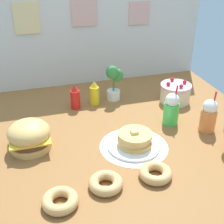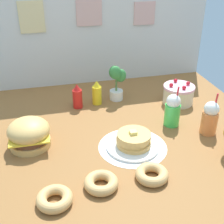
# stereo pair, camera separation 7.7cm
# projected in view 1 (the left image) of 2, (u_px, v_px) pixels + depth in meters

# --- Properties ---
(ground_plane) EXTENTS (2.01, 1.99, 0.02)m
(ground_plane) POSITION_uv_depth(u_px,v_px,m) (124.00, 143.00, 1.92)
(ground_plane) COLOR brown
(back_wall) EXTENTS (2.01, 0.04, 0.90)m
(back_wall) POSITION_uv_depth(u_px,v_px,m) (88.00, 31.00, 2.52)
(back_wall) COLOR beige
(back_wall) RESTS_ON ground_plane
(doily_mat) EXTENTS (0.42, 0.42, 0.00)m
(doily_mat) POSITION_uv_depth(u_px,v_px,m) (134.00, 146.00, 1.87)
(doily_mat) COLOR white
(doily_mat) RESTS_ON ground_plane
(burger) EXTENTS (0.25, 0.25, 0.18)m
(burger) POSITION_uv_depth(u_px,v_px,m) (29.00, 136.00, 1.81)
(burger) COLOR #DBA859
(burger) RESTS_ON ground_plane
(pancake_stack) EXTENTS (0.33, 0.33, 0.11)m
(pancake_stack) POSITION_uv_depth(u_px,v_px,m) (134.00, 141.00, 1.84)
(pancake_stack) COLOR white
(pancake_stack) RESTS_ON doily_mat
(layer_cake) EXTENTS (0.24, 0.24, 0.17)m
(layer_cake) POSITION_uv_depth(u_px,v_px,m) (175.00, 93.00, 2.37)
(layer_cake) COLOR beige
(layer_cake) RESTS_ON ground_plane
(ketchup_bottle) EXTENTS (0.07, 0.07, 0.19)m
(ketchup_bottle) POSITION_uv_depth(u_px,v_px,m) (75.00, 97.00, 2.26)
(ketchup_bottle) COLOR red
(ketchup_bottle) RESTS_ON ground_plane
(mustard_bottle) EXTENTS (0.07, 0.07, 0.19)m
(mustard_bottle) POSITION_uv_depth(u_px,v_px,m) (94.00, 94.00, 2.32)
(mustard_bottle) COLOR yellow
(mustard_bottle) RESTS_ON ground_plane
(cream_soda_cup) EXTENTS (0.11, 0.11, 0.29)m
(cream_soda_cup) POSITION_uv_depth(u_px,v_px,m) (171.00, 109.00, 2.06)
(cream_soda_cup) COLOR green
(cream_soda_cup) RESTS_ON ground_plane
(orange_float_cup) EXTENTS (0.11, 0.11, 0.29)m
(orange_float_cup) POSITION_uv_depth(u_px,v_px,m) (209.00, 116.00, 1.97)
(orange_float_cup) COLOR orange
(orange_float_cup) RESTS_ON ground_plane
(donut_pink_glaze) EXTENTS (0.18, 0.18, 0.05)m
(donut_pink_glaze) POSITION_uv_depth(u_px,v_px,m) (60.00, 200.00, 1.44)
(donut_pink_glaze) COLOR tan
(donut_pink_glaze) RESTS_ON ground_plane
(donut_chocolate) EXTENTS (0.18, 0.18, 0.05)m
(donut_chocolate) POSITION_uv_depth(u_px,v_px,m) (106.00, 183.00, 1.54)
(donut_chocolate) COLOR tan
(donut_chocolate) RESTS_ON ground_plane
(donut_vanilla) EXTENTS (0.18, 0.18, 0.05)m
(donut_vanilla) POSITION_uv_depth(u_px,v_px,m) (155.00, 173.00, 1.61)
(donut_vanilla) COLOR tan
(donut_vanilla) RESTS_ON ground_plane
(potted_plant) EXTENTS (0.13, 0.12, 0.29)m
(potted_plant) POSITION_uv_depth(u_px,v_px,m) (114.00, 81.00, 2.36)
(potted_plant) COLOR white
(potted_plant) RESTS_ON ground_plane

